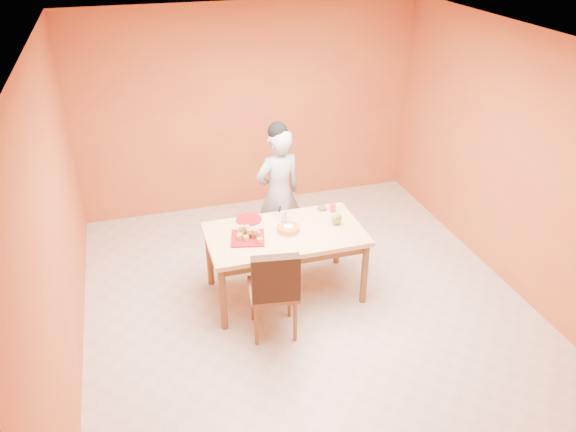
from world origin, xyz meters
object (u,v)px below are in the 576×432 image
object	(u,v)px
dining_table	(285,240)
red_dinner_plate	(249,219)
person	(278,193)
dining_chair	(274,288)
checker_tin	(322,208)
egg_ornament	(337,219)
sponge_cake	(288,229)
pastry_platter	(248,238)
magenta_glass	(333,208)

from	to	relation	value
dining_table	red_dinner_plate	distance (m)	0.47
person	dining_chair	bearing A→B (deg)	59.57
checker_tin	dining_chair	bearing A→B (deg)	-131.10
dining_chair	egg_ornament	bearing A→B (deg)	42.75
dining_chair	red_dinner_plate	distance (m)	0.96
person	egg_ornament	world-z (taller)	person
red_dinner_plate	dining_chair	bearing A→B (deg)	-88.99
dining_chair	red_dinner_plate	xyz separation A→B (m)	(-0.02, 0.93, 0.25)
person	sponge_cake	distance (m)	0.84
sponge_cake	red_dinner_plate	bearing A→B (deg)	132.87
sponge_cake	pastry_platter	bearing A→B (deg)	-178.27
red_dinner_plate	sponge_cake	distance (m)	0.49
red_dinner_plate	sponge_cake	bearing A→B (deg)	-47.13
dining_chair	magenta_glass	bearing A→B (deg)	51.61
pastry_platter	sponge_cake	xyz separation A→B (m)	(0.43, 0.01, 0.03)
magenta_glass	checker_tin	distance (m)	0.13
pastry_platter	egg_ornament	distance (m)	0.96
dining_table	checker_tin	distance (m)	0.64
sponge_cake	magenta_glass	size ratio (longest dim) A/B	2.68
sponge_cake	egg_ornament	xyz separation A→B (m)	(0.53, 0.00, 0.03)
pastry_platter	person	bearing A→B (deg)	56.60
dining_chair	egg_ornament	distance (m)	1.06
magenta_glass	red_dinner_plate	bearing A→B (deg)	175.05
sponge_cake	dining_chair	bearing A→B (deg)	-118.93
red_dinner_plate	sponge_cake	xyz separation A→B (m)	(0.33, -0.36, 0.03)
dining_table	magenta_glass	distance (m)	0.69
red_dinner_plate	magenta_glass	world-z (taller)	magenta_glass
pastry_platter	red_dinner_plate	bearing A→B (deg)	75.40
dining_chair	red_dinner_plate	world-z (taller)	dining_chair
dining_chair	pastry_platter	xyz separation A→B (m)	(-0.11, 0.56, 0.25)
egg_ornament	magenta_glass	distance (m)	0.28
checker_tin	egg_ornament	bearing A→B (deg)	-84.90
pastry_platter	egg_ornament	world-z (taller)	egg_ornament
dining_chair	egg_ornament	size ratio (longest dim) A/B	7.16
person	egg_ornament	bearing A→B (deg)	102.77
red_dinner_plate	egg_ornament	size ratio (longest dim) A/B	1.96
dining_table	pastry_platter	size ratio (longest dim) A/B	4.85
dining_chair	magenta_glass	xyz separation A→B (m)	(0.90, 0.85, 0.28)
checker_tin	pastry_platter	bearing A→B (deg)	-158.13
sponge_cake	magenta_glass	bearing A→B (deg)	25.26
checker_tin	red_dinner_plate	bearing A→B (deg)	180.00
red_dinner_plate	checker_tin	size ratio (longest dim) A/B	2.69
pastry_platter	checker_tin	size ratio (longest dim) A/B	3.23
red_dinner_plate	dining_table	bearing A→B (deg)	-49.61
pastry_platter	red_dinner_plate	size ratio (longest dim) A/B	1.20
magenta_glass	pastry_platter	bearing A→B (deg)	-164.05
magenta_glass	checker_tin	world-z (taller)	magenta_glass
person	sponge_cake	xyz separation A→B (m)	(-0.13, -0.83, 0.02)
person	red_dinner_plate	distance (m)	0.66
red_dinner_plate	egg_ornament	world-z (taller)	egg_ornament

